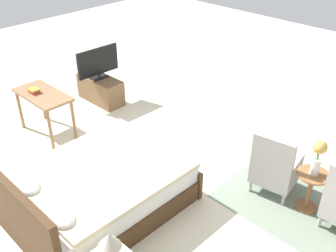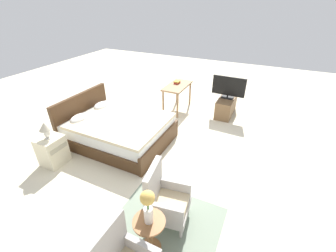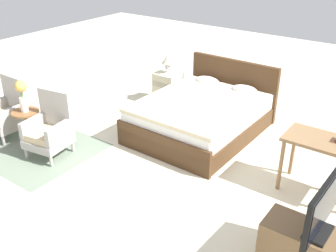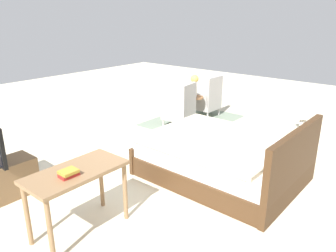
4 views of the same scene
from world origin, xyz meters
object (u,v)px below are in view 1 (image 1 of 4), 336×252
(armchair_by_window_right, at_px, (275,168))
(tv_flatscreen, at_px, (98,63))
(tv_stand, at_px, (101,89))
(vanity_desk, at_px, (43,100))
(bed, at_px, (95,191))
(flower_vase, at_px, (318,154))
(book_stack, at_px, (34,91))
(side_table, at_px, (310,187))
(table_lamp, at_px, (110,244))

(armchair_by_window_right, height_order, tv_flatscreen, tv_flatscreen)
(tv_stand, relative_size, vanity_desk, 0.92)
(bed, relative_size, armchair_by_window_right, 2.33)
(bed, xyz_separation_m, vanity_desk, (2.06, -0.56, 0.33))
(flower_vase, bearing_deg, bed, 44.68)
(flower_vase, bearing_deg, tv_flatscreen, -0.07)
(bed, height_order, book_stack, bed)
(book_stack, bearing_deg, bed, 167.35)
(armchair_by_window_right, distance_m, book_stack, 3.86)
(armchair_by_window_right, bearing_deg, side_table, -177.07)
(tv_flatscreen, relative_size, vanity_desk, 0.83)
(table_lamp, height_order, tv_flatscreen, tv_flatscreen)
(flower_vase, bearing_deg, tv_stand, -0.07)
(flower_vase, relative_size, tv_stand, 0.50)
(bed, height_order, table_lamp, bed)
(tv_stand, xyz_separation_m, tv_flatscreen, (0.00, -0.00, 0.54))
(table_lamp, height_order, vanity_desk, table_lamp)
(vanity_desk, relative_size, book_stack, 5.57)
(side_table, distance_m, flower_vase, 0.50)
(side_table, distance_m, table_lamp, 2.68)
(flower_vase, bearing_deg, armchair_by_window_right, 2.93)
(bed, distance_m, vanity_desk, 2.16)
(bed, height_order, flower_vase, flower_vase)
(armchair_by_window_right, xyz_separation_m, tv_stand, (3.76, -0.03, -0.14))
(armchair_by_window_right, height_order, vanity_desk, armchair_by_window_right)
(bed, bearing_deg, side_table, -135.32)
(flower_vase, distance_m, vanity_desk, 4.18)
(armchair_by_window_right, height_order, table_lamp, armchair_by_window_right)
(vanity_desk, bearing_deg, tv_flatscreen, -77.23)
(bed, height_order, tv_stand, bed)
(armchair_by_window_right, relative_size, book_stack, 4.93)
(bed, distance_m, flower_vase, 2.73)
(table_lamp, distance_m, tv_stand, 4.38)
(side_table, height_order, vanity_desk, vanity_desk)
(bed, distance_m, tv_stand, 3.02)
(armchair_by_window_right, distance_m, vanity_desk, 3.70)
(armchair_by_window_right, bearing_deg, tv_stand, -0.47)
(vanity_desk, xyz_separation_m, book_stack, (0.13, 0.07, 0.14))
(flower_vase, distance_m, book_stack, 4.32)
(table_lamp, relative_size, tv_stand, 0.34)
(side_table, bearing_deg, table_lamp, 73.91)
(tv_flatscreen, bearing_deg, table_lamp, 144.16)
(side_table, xyz_separation_m, tv_flatscreen, (4.26, -0.01, 0.44))
(tv_stand, bearing_deg, table_lamp, 144.14)
(armchair_by_window_right, xyz_separation_m, book_stack, (3.59, 1.36, 0.38))
(side_table, xyz_separation_m, flower_vase, (0.00, 0.00, 0.50))
(tv_flatscreen, bearing_deg, armchair_by_window_right, 179.53)
(flower_vase, bearing_deg, table_lamp, 73.91)
(tv_stand, distance_m, tv_flatscreen, 0.54)
(side_table, bearing_deg, flower_vase, 0.00)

